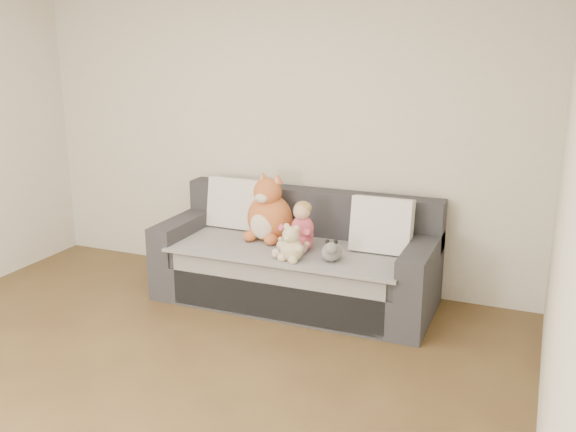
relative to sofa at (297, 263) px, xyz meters
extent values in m
plane|color=brown|center=(-0.37, -2.06, -0.31)|extent=(5.00, 5.00, 0.00)
plane|color=silver|center=(-0.37, 0.44, 0.99)|extent=(4.50, 0.00, 4.50)
plane|color=silver|center=(1.88, -2.06, 0.99)|extent=(0.00, 5.00, 5.00)
cube|color=#27282C|center=(0.00, -0.04, -0.16)|extent=(2.20, 0.90, 0.30)
cube|color=#27282C|center=(0.00, -0.07, 0.07)|extent=(1.90, 0.80, 0.15)
cube|color=#27282C|center=(0.00, 0.31, 0.34)|extent=(2.20, 0.20, 0.40)
cube|color=#27282C|center=(-1.00, -0.04, 0.14)|extent=(0.20, 0.90, 0.30)
cube|color=#27282C|center=(1.00, -0.04, 0.14)|extent=(0.20, 0.90, 0.30)
cube|color=gray|center=(0.00, -0.09, 0.15)|extent=(1.85, 0.88, 0.02)
cube|color=gray|center=(0.00, -0.48, -0.08)|extent=(1.70, 0.02, 0.41)
cube|color=white|center=(-0.67, 0.23, 0.38)|extent=(0.47, 0.22, 0.44)
cube|color=white|center=(0.68, 0.09, 0.36)|extent=(0.46, 0.24, 0.42)
cube|color=white|center=(0.67, 0.06, 0.37)|extent=(0.46, 0.21, 0.44)
ellipsoid|color=#E45061|center=(0.09, -0.13, 0.24)|extent=(0.19, 0.15, 0.15)
ellipsoid|color=#E45061|center=(0.09, -0.12, 0.34)|extent=(0.18, 0.15, 0.19)
ellipsoid|color=#DBAA8C|center=(0.09, -0.14, 0.47)|extent=(0.13, 0.13, 0.13)
ellipsoid|color=tan|center=(0.09, -0.12, 0.50)|extent=(0.14, 0.14, 0.11)
cylinder|color=#E45061|center=(0.00, -0.17, 0.32)|extent=(0.13, 0.18, 0.12)
cylinder|color=#E45061|center=(0.17, -0.20, 0.32)|extent=(0.08, 0.19, 0.12)
ellipsoid|color=#DBAA8C|center=(-0.04, -0.24, 0.26)|extent=(0.05, 0.05, 0.05)
ellipsoid|color=#DBAA8C|center=(0.19, -0.27, 0.26)|extent=(0.05, 0.05, 0.05)
cylinder|color=#E5B2C6|center=(0.01, -0.28, 0.20)|extent=(0.14, 0.24, 0.08)
cylinder|color=#E5B2C6|center=(0.12, -0.30, 0.20)|extent=(0.08, 0.23, 0.08)
ellipsoid|color=#DBAA8C|center=(-0.02, -0.39, 0.19)|extent=(0.05, 0.07, 0.04)
ellipsoid|color=#DBAA8C|center=(0.11, -0.41, 0.19)|extent=(0.05, 0.07, 0.04)
ellipsoid|color=#AB5626|center=(-0.26, 0.04, 0.33)|extent=(0.38, 0.32, 0.40)
ellipsoid|color=beige|center=(-0.27, -0.08, 0.30)|extent=(0.20, 0.09, 0.22)
ellipsoid|color=#AB5626|center=(-0.26, 0.01, 0.56)|extent=(0.23, 0.23, 0.23)
ellipsoid|color=beige|center=(-0.27, -0.08, 0.53)|extent=(0.11, 0.07, 0.08)
cone|color=#AB5626|center=(-0.32, 0.06, 0.67)|extent=(0.10, 0.10, 0.08)
cone|color=pink|center=(-0.33, 0.05, 0.67)|extent=(0.06, 0.06, 0.05)
cone|color=#AB5626|center=(-0.19, 0.05, 0.67)|extent=(0.10, 0.10, 0.08)
cone|color=pink|center=(-0.19, 0.03, 0.67)|extent=(0.06, 0.06, 0.05)
ellipsoid|color=#AB5626|center=(-0.37, -0.09, 0.21)|extent=(0.11, 0.13, 0.09)
ellipsoid|color=#AB5626|center=(-0.18, -0.12, 0.21)|extent=(0.11, 0.13, 0.09)
cylinder|color=#AB5626|center=(-0.07, 0.07, 0.20)|extent=(0.16, 0.26, 0.09)
ellipsoid|color=tan|center=(0.11, -0.39, 0.25)|extent=(0.18, 0.15, 0.18)
ellipsoid|color=tan|center=(0.11, -0.40, 0.36)|extent=(0.13, 0.13, 0.13)
ellipsoid|color=tan|center=(0.07, -0.38, 0.42)|extent=(0.05, 0.05, 0.05)
ellipsoid|color=tan|center=(0.15, -0.40, 0.42)|extent=(0.05, 0.05, 0.05)
ellipsoid|color=beige|center=(0.10, -0.45, 0.35)|extent=(0.05, 0.05, 0.05)
ellipsoid|color=tan|center=(0.03, -0.39, 0.27)|extent=(0.06, 0.06, 0.06)
ellipsoid|color=tan|center=(0.18, -0.43, 0.27)|extent=(0.06, 0.06, 0.06)
ellipsoid|color=tan|center=(0.05, -0.43, 0.19)|extent=(0.07, 0.07, 0.07)
ellipsoid|color=tan|center=(0.15, -0.45, 0.19)|extent=(0.07, 0.07, 0.07)
ellipsoid|color=white|center=(0.38, -0.28, 0.23)|extent=(0.15, 0.19, 0.14)
ellipsoid|color=white|center=(0.41, -0.37, 0.29)|extent=(0.09, 0.09, 0.09)
ellipsoid|color=black|center=(0.38, -0.36, 0.33)|extent=(0.03, 0.03, 0.03)
ellipsoid|color=black|center=(0.44, -0.35, 0.33)|extent=(0.03, 0.03, 0.03)
cylinder|color=#6C3591|center=(0.00, -0.27, 0.21)|extent=(0.08, 0.08, 0.09)
cone|color=green|center=(0.00, -0.27, 0.27)|extent=(0.07, 0.07, 0.04)
cylinder|color=green|center=(-0.05, -0.27, 0.22)|extent=(0.02, 0.02, 0.06)
cylinder|color=green|center=(0.05, -0.26, 0.22)|extent=(0.02, 0.02, 0.06)
camera|label=1|loc=(1.79, -4.54, 1.75)|focal=40.00mm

